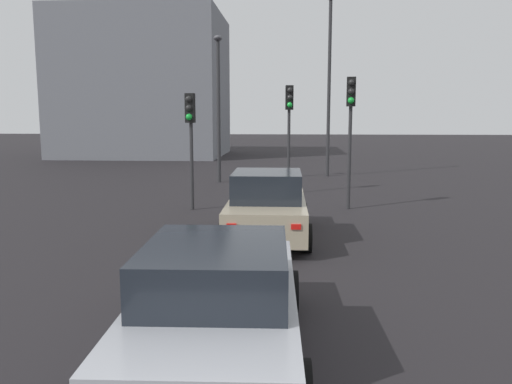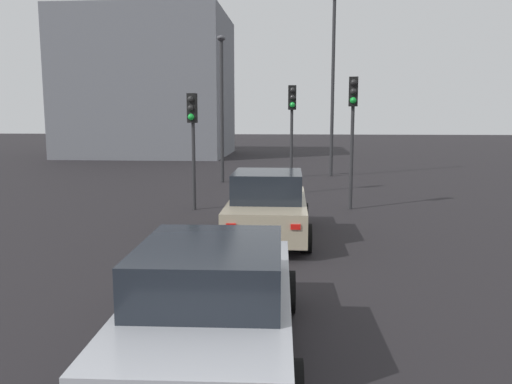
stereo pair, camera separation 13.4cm
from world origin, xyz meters
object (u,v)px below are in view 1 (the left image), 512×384
at_px(traffic_light_far_left, 289,116).
at_px(car_beige_lead, 267,207).
at_px(traffic_light_near_left, 351,115).
at_px(street_lamp_far, 218,96).
at_px(car_silver_second, 218,300).
at_px(traffic_light_near_right, 190,126).
at_px(street_lamp_kerbside, 329,73).

bearing_deg(traffic_light_far_left, car_beige_lead, -11.33).
bearing_deg(traffic_light_near_left, traffic_light_far_left, -143.08).
height_order(car_beige_lead, traffic_light_far_left, traffic_light_far_left).
relative_size(car_beige_lead, street_lamp_far, 0.68).
relative_size(car_silver_second, traffic_light_near_right, 1.31).
xyz_separation_m(car_beige_lead, car_silver_second, (-6.32, 0.33, -0.06)).
bearing_deg(traffic_light_near_left, street_lamp_far, -135.97).
distance_m(car_silver_second, traffic_light_far_left, 13.86).
relative_size(car_beige_lead, traffic_light_far_left, 1.07).
bearing_deg(car_silver_second, street_lamp_far, 6.04).
relative_size(street_lamp_kerbside, street_lamp_far, 1.34).
relative_size(traffic_light_far_left, street_lamp_far, 0.64).
bearing_deg(street_lamp_far, traffic_light_near_right, -179.47).
distance_m(traffic_light_far_left, street_lamp_kerbside, 6.56).
xyz_separation_m(car_beige_lead, traffic_light_near_left, (4.12, -2.41, 2.19)).
relative_size(traffic_light_near_left, street_lamp_kerbside, 0.48).
relative_size(traffic_light_near_left, traffic_light_far_left, 1.02).
bearing_deg(car_beige_lead, street_lamp_kerbside, -10.75).
bearing_deg(car_silver_second, traffic_light_near_left, -16.36).
bearing_deg(traffic_light_far_left, street_lamp_far, -143.65).
distance_m(car_beige_lead, street_lamp_far, 11.31).
distance_m(traffic_light_near_left, street_lamp_kerbside, 9.37).
distance_m(car_silver_second, traffic_light_near_right, 10.38).
height_order(car_beige_lead, traffic_light_near_right, traffic_light_near_right).
bearing_deg(street_lamp_far, traffic_light_near_left, -142.13).
distance_m(car_beige_lead, traffic_light_far_left, 7.65).
relative_size(car_beige_lead, street_lamp_kerbside, 0.51).
bearing_deg(street_lamp_far, street_lamp_kerbside, -61.63).
height_order(traffic_light_near_right, street_lamp_far, street_lamp_far).
distance_m(traffic_light_near_left, traffic_light_far_left, 3.74).
distance_m(car_beige_lead, street_lamp_kerbside, 14.12).
bearing_deg(street_lamp_kerbside, traffic_light_near_right, 152.89).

